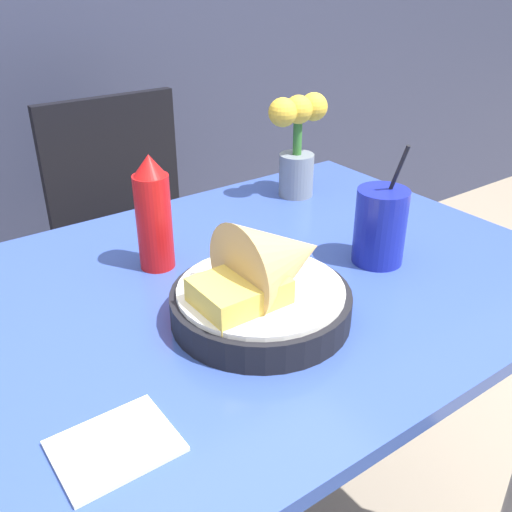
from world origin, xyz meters
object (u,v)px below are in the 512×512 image
object	(u,v)px
chair_far_window	(132,233)
drink_cup	(380,229)
food_basket	(267,284)
flower_vase	(297,140)
ketchup_bottle	(154,214)

from	to	relation	value
chair_far_window	drink_cup	xyz separation A→B (m)	(0.12, -0.82, 0.29)
drink_cup	chair_far_window	bearing A→B (deg)	98.20
food_basket	flower_vase	size ratio (longest dim) A/B	1.20
ketchup_bottle	flower_vase	xyz separation A→B (m)	(0.41, 0.12, 0.03)
flower_vase	chair_far_window	bearing A→B (deg)	112.48
chair_far_window	ketchup_bottle	distance (m)	0.72
chair_far_window	drink_cup	bearing A→B (deg)	-81.80
chair_far_window	ketchup_bottle	xyz separation A→B (m)	(-0.21, -0.61, 0.33)
chair_far_window	ketchup_bottle	size ratio (longest dim) A/B	4.49
drink_cup	flower_vase	size ratio (longest dim) A/B	0.97
chair_far_window	ketchup_bottle	bearing A→B (deg)	-108.77
flower_vase	drink_cup	bearing A→B (deg)	-104.36
food_basket	flower_vase	xyz separation A→B (m)	(0.35, 0.36, 0.07)
chair_far_window	food_basket	size ratio (longest dim) A/B	3.39
drink_cup	food_basket	bearing A→B (deg)	-174.15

